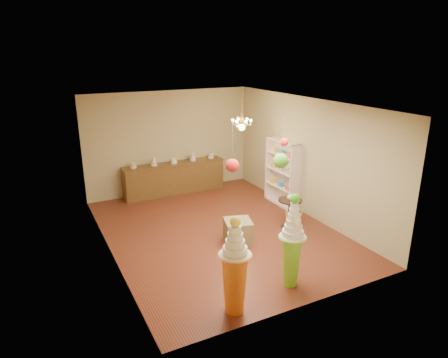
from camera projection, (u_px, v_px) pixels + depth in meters
name	position (u px, v px, depth m)	size (l,w,h in m)	color
floor	(219.00, 231.00, 9.48)	(6.50, 6.50, 0.00)	#592618
ceiling	(218.00, 104.00, 8.55)	(6.50, 6.50, 0.00)	white
wall_back	(170.00, 142.00, 11.77)	(5.00, 0.04, 3.00)	tan
wall_front	(310.00, 224.00, 6.26)	(5.00, 0.04, 3.00)	tan
wall_left	(106.00, 187.00, 7.94)	(0.04, 6.50, 3.00)	tan
wall_right	(307.00, 158.00, 10.09)	(0.04, 6.50, 3.00)	tan
pedestal_green	(292.00, 250.00, 7.11)	(0.56, 0.56, 1.77)	#73C52B
pedestal_orange	(235.00, 275.00, 6.37)	(0.60, 0.60, 1.69)	orange
burlap_riser	(238.00, 231.00, 8.85)	(0.57, 0.57, 0.52)	olive
sideboard	(174.00, 178.00, 11.85)	(3.04, 0.54, 1.16)	brown
shelving_unit	(282.00, 173.00, 10.89)	(0.33, 1.20, 1.80)	silver
round_table	(290.00, 210.00, 9.51)	(0.72, 0.72, 0.72)	black
vase	(290.00, 196.00, 9.41)	(0.17, 0.17, 0.17)	silver
pom_red_left	(232.00, 165.00, 6.99)	(0.24, 0.24, 0.95)	#443D31
pom_green_mid	(281.00, 161.00, 7.09)	(0.27, 0.27, 0.91)	#443D31
pom_red_right	(284.00, 142.00, 7.20)	(0.16, 0.16, 0.56)	#443D31
chandelier	(242.00, 125.00, 10.00)	(0.71, 0.71, 0.85)	#F2A455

